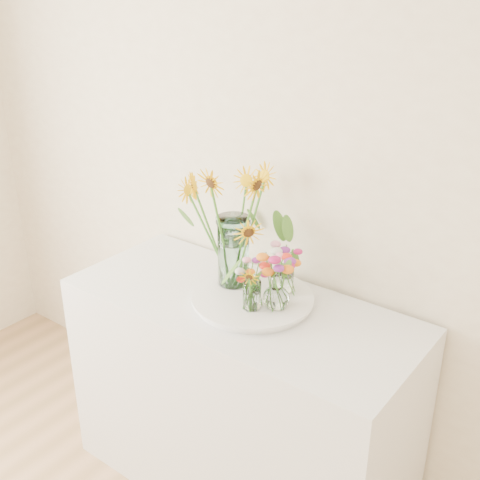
{
  "coord_description": "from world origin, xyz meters",
  "views": [
    {
      "loc": [
        1.15,
        0.34,
        2.06
      ],
      "look_at": [
        -0.1,
        1.98,
        1.14
      ],
      "focal_mm": 45.0,
      "sensor_mm": 36.0,
      "label": 1
    }
  ],
  "objects": [
    {
      "name": "small_vase_b",
      "position": [
        0.09,
        1.95,
        1.0
      ],
      "size": [
        0.12,
        0.12,
        0.14
      ],
      "primitive_type": null,
      "rotation": [
        0.0,
        0.0,
        -0.26
      ],
      "color": "white",
      "rests_on": "tray"
    },
    {
      "name": "counter",
      "position": [
        -0.07,
        1.93,
        0.45
      ],
      "size": [
        1.4,
        0.6,
        0.9
      ],
      "primitive_type": "cube",
      "color": "white",
      "rests_on": "ground_plane"
    },
    {
      "name": "small_vase_c",
      "position": [
        0.05,
        2.07,
        0.98
      ],
      "size": [
        0.07,
        0.07,
        0.11
      ],
      "primitive_type": "cylinder",
      "rotation": [
        0.0,
        0.0,
        -0.05
      ],
      "color": "white",
      "rests_on": "tray"
    },
    {
      "name": "wildflower_posy_a",
      "position": [
        0.02,
        1.89,
        1.03
      ],
      "size": [
        0.17,
        0.17,
        0.2
      ],
      "primitive_type": null,
      "color": "orange",
      "rests_on": "tray"
    },
    {
      "name": "small_vase_a",
      "position": [
        0.02,
        1.89,
        0.98
      ],
      "size": [
        0.08,
        0.08,
        0.11
      ],
      "primitive_type": "cylinder",
      "rotation": [
        0.0,
        0.0,
        0.3
      ],
      "color": "white",
      "rests_on": "tray"
    },
    {
      "name": "mason_jar",
      "position": [
        -0.15,
        2.0,
        1.07
      ],
      "size": [
        0.13,
        0.13,
        0.29
      ],
      "primitive_type": "cylinder",
      "rotation": [
        0.0,
        0.0,
        -0.05
      ],
      "color": "#A2D1C7",
      "rests_on": "tray"
    },
    {
      "name": "wildflower_posy_b",
      "position": [
        0.09,
        1.95,
        1.04
      ],
      "size": [
        0.19,
        0.19,
        0.23
      ],
      "primitive_type": null,
      "color": "orange",
      "rests_on": "tray"
    },
    {
      "name": "sunflower_bouquet",
      "position": [
        -0.15,
        2.0,
        1.18
      ],
      "size": [
        0.73,
        0.73,
        0.52
      ],
      "primitive_type": null,
      "rotation": [
        0.0,
        0.0,
        -0.05
      ],
      "color": "#F4B405",
      "rests_on": "tray"
    },
    {
      "name": "tray",
      "position": [
        -0.03,
        1.96,
        0.91
      ],
      "size": [
        0.44,
        0.44,
        0.02
      ],
      "primitive_type": "cylinder",
      "color": "white",
      "rests_on": "counter"
    },
    {
      "name": "wildflower_posy_c",
      "position": [
        0.05,
        2.07,
        1.03
      ],
      "size": [
        0.2,
        0.2,
        0.2
      ],
      "primitive_type": null,
      "color": "orange",
      "rests_on": "tray"
    }
  ]
}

